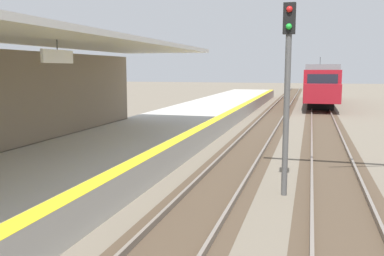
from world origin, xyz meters
TOP-DOWN VIEW (x-y plane):
  - station_platform at (-2.50, 16.00)m, footprint 5.00×80.00m
  - track_pair_nearest_platform at (1.90, 20.00)m, footprint 2.34×120.00m
  - track_pair_middle at (5.30, 20.00)m, footprint 2.34×120.00m
  - approaching_train at (5.30, 46.28)m, footprint 2.93×19.60m
  - rail_signal_post at (3.83, 14.52)m, footprint 0.32×0.34m

SIDE VIEW (x-z plane):
  - track_pair_nearest_platform at x=1.90m, z-range -0.03..0.13m
  - track_pair_middle at x=5.30m, z-range -0.03..0.13m
  - station_platform at x=-2.50m, z-range 0.00..0.90m
  - approaching_train at x=5.30m, z-range -0.20..4.56m
  - rail_signal_post at x=3.83m, z-range 0.59..5.79m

